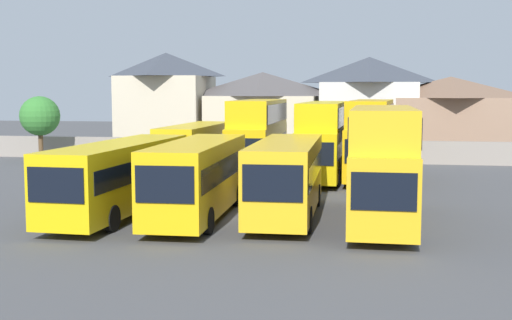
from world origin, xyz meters
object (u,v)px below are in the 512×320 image
object	(u,v)px
bus_3	(287,174)
house_terrace_right	(369,104)
house_terrace_left	(166,101)
bus_1	(120,174)
bus_8	(371,135)
bus_2	(198,175)
bus_6	(259,134)
house_terrace_far_right	(450,115)
bus_5	(196,147)
bus_7	(324,136)
tree_left_of_lot	(40,116)
house_terrace_centre	(263,111)
bus_4	(382,159)

from	to	relation	value
bus_3	house_terrace_right	size ratio (longest dim) A/B	1.14
bus_3	house_terrace_left	distance (m)	36.20
house_terrace_left	house_terrace_right	world-z (taller)	house_terrace_left
bus_1	bus_8	world-z (taller)	bus_8
bus_1	bus_2	bearing A→B (deg)	89.16
bus_6	house_terrace_right	world-z (taller)	house_terrace_right
bus_2	house_terrace_far_right	size ratio (longest dim) A/B	1.05
bus_5	bus_7	xyz separation A→B (m)	(8.48, 0.41, 0.82)
bus_7	bus_8	size ratio (longest dim) A/B	1.11
bus_2	tree_left_of_lot	bearing A→B (deg)	-140.07
bus_1	bus_6	world-z (taller)	bus_6
bus_3	tree_left_of_lot	size ratio (longest dim) A/B	1.95
house_terrace_centre	tree_left_of_lot	distance (m)	20.22
house_terrace_left	house_terrace_right	bearing A→B (deg)	0.80
bus_2	house_terrace_far_right	world-z (taller)	house_terrace_far_right
house_terrace_right	house_terrace_far_right	world-z (taller)	house_terrace_right
bus_7	house_terrace_left	xyz separation A→B (m)	(-16.50, 18.77, 1.96)
bus_7	house_terrace_far_right	world-z (taller)	house_terrace_far_right
bus_8	house_terrace_far_right	world-z (taller)	house_terrace_far_right
bus_8	house_terrace_left	distance (m)	27.05
bus_4	tree_left_of_lot	distance (m)	34.24
bus_5	bus_6	distance (m)	4.27
bus_6	house_terrace_right	size ratio (longest dim) A/B	1.20
bus_5	house_terrace_centre	size ratio (longest dim) A/B	1.00
house_terrace_left	bus_2	bearing A→B (deg)	-70.34
bus_4	house_terrace_centre	size ratio (longest dim) A/B	1.00
bus_6	house_terrace_left	bearing A→B (deg)	-147.16
bus_2	house_terrace_left	bearing A→B (deg)	-161.84
bus_2	tree_left_of_lot	distance (m)	28.45
bus_5	bus_3	bearing A→B (deg)	31.36
bus_8	tree_left_of_lot	xyz separation A→B (m)	(-26.42, 6.78, 0.79)
house_terrace_centre	bus_5	bearing A→B (deg)	-94.26
house_terrace_far_right	bus_7	bearing A→B (deg)	-118.41
bus_6	bus_7	world-z (taller)	bus_6
bus_5	house_terrace_right	world-z (taller)	house_terrace_right
bus_2	bus_3	world-z (taller)	bus_3
bus_1	house_terrace_centre	world-z (taller)	house_terrace_centre
bus_5	house_terrace_centre	bearing A→B (deg)	176.87
bus_3	bus_5	distance (m)	15.37
bus_4	house_terrace_centre	xyz separation A→B (m)	(-10.51, 33.01, 0.99)
bus_7	house_terrace_right	world-z (taller)	house_terrace_right
bus_4	house_terrace_far_right	bearing A→B (deg)	169.16
house_terrace_far_right	tree_left_of_lot	size ratio (longest dim) A/B	1.94
house_terrace_far_right	bus_2	bearing A→B (deg)	-114.01
bus_3	house_terrace_right	world-z (taller)	house_terrace_right
bus_2	bus_3	bearing A→B (deg)	98.91
house_terrace_right	tree_left_of_lot	world-z (taller)	house_terrace_right
house_terrace_centre	bus_4	bearing A→B (deg)	-72.33
house_terrace_far_right	tree_left_of_lot	bearing A→B (deg)	-160.83
bus_1	bus_4	xyz separation A→B (m)	(11.86, -0.07, 0.90)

